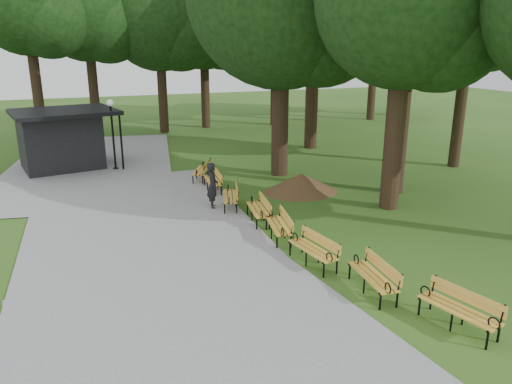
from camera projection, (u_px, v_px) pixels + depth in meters
name	position (u px, v px, depth m)	size (l,w,h in m)	color
ground	(290.00, 255.00, 14.42)	(100.00, 100.00, 0.00)	#2B5518
path	(139.00, 237.00, 15.69)	(12.00, 38.00, 0.06)	gray
person	(213.00, 186.00, 18.32)	(0.65, 0.43, 1.78)	black
kiosk	(60.00, 139.00, 24.13)	(4.71, 4.10, 2.95)	black
lamp_post	(112.00, 120.00, 23.52)	(0.32, 0.32, 3.48)	black
dirt_mound	(301.00, 183.00, 20.49)	(2.68, 2.68, 0.81)	#47301C
bench_0	(458.00, 310.00, 10.57)	(1.90, 0.64, 0.88)	gold
bench_1	(373.00, 277.00, 12.10)	(1.90, 0.64, 0.88)	gold
bench_2	(313.00, 250.00, 13.67)	(1.90, 0.64, 0.88)	gold
bench_3	(278.00, 226.00, 15.51)	(1.90, 0.64, 0.88)	gold
bench_4	(258.00, 210.00, 17.01)	(1.90, 0.64, 0.88)	gold
bench_5	(230.00, 196.00, 18.50)	(1.90, 0.64, 0.88)	gold
bench_6	(212.00, 181.00, 20.63)	(1.90, 0.64, 0.88)	gold
bench_7	(201.00, 171.00, 22.32)	(1.90, 0.64, 0.88)	gold
lawn_tree_5	(472.00, 14.00, 22.83)	(4.97, 4.97, 9.91)	black
tree_backdrop	(246.00, 12.00, 34.75)	(36.08, 9.79, 16.49)	black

